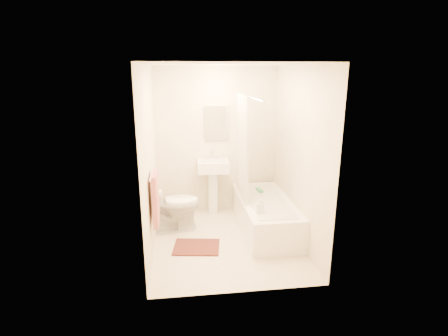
{
  "coord_description": "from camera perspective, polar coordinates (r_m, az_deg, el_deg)",
  "views": [
    {
      "loc": [
        -0.6,
        -4.44,
        2.32
      ],
      "look_at": [
        0.0,
        0.25,
        1.0
      ],
      "focal_mm": 28.0,
      "sensor_mm": 36.0,
      "label": 1
    }
  ],
  "objects": [
    {
      "name": "shower_curtain",
      "position": [
        5.14,
        2.97,
        3.22
      ],
      "size": [
        0.04,
        0.8,
        1.55
      ],
      "primitive_type": "cube",
      "color": "silver",
      "rests_on": "curtain_rod"
    },
    {
      "name": "curtain_rod",
      "position": [
        4.64,
        4.0,
        11.6
      ],
      "size": [
        0.03,
        1.7,
        0.03
      ],
      "primitive_type": "cylinder",
      "rotation": [
        1.57,
        0.0,
        0.0
      ],
      "color": "silver",
      "rests_on": "wall_back"
    },
    {
      "name": "sink",
      "position": [
        5.82,
        -1.77,
        -2.69
      ],
      "size": [
        0.52,
        0.42,
        0.99
      ],
      "primitive_type": null,
      "rotation": [
        0.0,
        0.0,
        -0.03
      ],
      "color": "white",
      "rests_on": "floor"
    },
    {
      "name": "mirror",
      "position": [
        5.71,
        -1.2,
        7.34
      ],
      "size": [
        0.4,
        0.03,
        0.55
      ],
      "primitive_type": "cube",
      "color": "white",
      "rests_on": "wall_back"
    },
    {
      "name": "wall_left",
      "position": [
        4.6,
        -12.06,
        1.14
      ],
      "size": [
        0.02,
        2.4,
        2.4
      ],
      "primitive_type": "cube",
      "color": "beige",
      "rests_on": "ground"
    },
    {
      "name": "soap_bottle",
      "position": [
        4.73,
        5.95,
        -6.2
      ],
      "size": [
        0.12,
        0.12,
        0.2
      ],
      "primitive_type": "imported",
      "rotation": [
        0.0,
        0.0,
        -0.31
      ],
      "color": "silver",
      "rests_on": "bathtub"
    },
    {
      "name": "scrub_brush",
      "position": [
        5.58,
        5.78,
        -3.62
      ],
      "size": [
        0.09,
        0.22,
        0.04
      ],
      "primitive_type": "cube",
      "rotation": [
        0.0,
        0.0,
        0.12
      ],
      "color": "#3DA361",
      "rests_on": "bathtub"
    },
    {
      "name": "bathtub",
      "position": [
        5.32,
        6.78,
        -7.57
      ],
      "size": [
        0.73,
        1.67,
        0.47
      ],
      "primitive_type": null,
      "color": "white",
      "rests_on": "floor"
    },
    {
      "name": "bath_mat",
      "position": [
        4.88,
        -4.5,
        -12.73
      ],
      "size": [
        0.67,
        0.54,
        0.02
      ],
      "primitive_type": "cube",
      "rotation": [
        0.0,
        0.0,
        -0.14
      ],
      "color": "#532821",
      "rests_on": "floor"
    },
    {
      "name": "toilet",
      "position": [
        5.27,
        -8.46,
        -5.92
      ],
      "size": [
        0.89,
        0.59,
        0.81
      ],
      "primitive_type": "imported",
      "rotation": [
        0.0,
        0.0,
        1.74
      ],
      "color": "white",
      "rests_on": "floor"
    },
    {
      "name": "ceiling",
      "position": [
        4.48,
        0.42,
        16.62
      ],
      "size": [
        2.4,
        2.4,
        0.0
      ],
      "primitive_type": "plane",
      "color": "white",
      "rests_on": "ground"
    },
    {
      "name": "wall_right",
      "position": [
        4.85,
        12.19,
        1.89
      ],
      "size": [
        0.02,
        2.4,
        2.4
      ],
      "primitive_type": "cube",
      "color": "beige",
      "rests_on": "ground"
    },
    {
      "name": "wall_back",
      "position": [
        5.78,
        -1.2,
        4.43
      ],
      "size": [
        2.0,
        0.02,
        2.4
      ],
      "primitive_type": "cube",
      "color": "beige",
      "rests_on": "ground"
    },
    {
      "name": "towel_bar",
      "position": [
        4.38,
        -11.71,
        -0.92
      ],
      "size": [
        0.02,
        0.6,
        0.02
      ],
      "primitive_type": "cylinder",
      "rotation": [
        1.57,
        0.0,
        0.0
      ],
      "color": "silver",
      "rests_on": "wall_left"
    },
    {
      "name": "towel",
      "position": [
        4.48,
        -11.1,
        -4.83
      ],
      "size": [
        0.06,
        0.45,
        0.66
      ],
      "primitive_type": "cube",
      "color": "#CC7266",
      "rests_on": "towel_bar"
    },
    {
      "name": "toilet_paper",
      "position": [
        4.85,
        -10.79,
        -4.2
      ],
      "size": [
        0.11,
        0.12,
        0.12
      ],
      "primitive_type": "cylinder",
      "rotation": [
        0.0,
        1.57,
        0.0
      ],
      "color": "white",
      "rests_on": "wall_left"
    },
    {
      "name": "floor",
      "position": [
        5.05,
        0.37,
        -11.78
      ],
      "size": [
        2.4,
        2.4,
        0.0
      ],
      "primitive_type": "plane",
      "color": "beige",
      "rests_on": "ground"
    }
  ]
}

